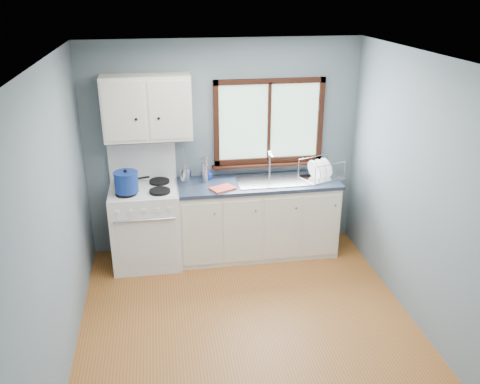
{
  "coord_description": "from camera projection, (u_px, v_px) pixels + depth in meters",
  "views": [
    {
      "loc": [
        -0.73,
        -3.88,
        3.04
      ],
      "look_at": [
        0.05,
        0.9,
        1.05
      ],
      "focal_mm": 38.0,
      "sensor_mm": 36.0,
      "label": 1
    }
  ],
  "objects": [
    {
      "name": "floor",
      "position": [
        250.0,
        331.0,
        4.81
      ],
      "size": [
        3.2,
        3.6,
        0.02
      ],
      "primitive_type": "cube",
      "color": "#9D5D28",
      "rests_on": "ground"
    },
    {
      "name": "wall_front",
      "position": [
        313.0,
        350.0,
        2.68
      ],
      "size": [
        3.2,
        0.02,
        2.5
      ],
      "primitive_type": "cube",
      "color": "slate",
      "rests_on": "ground"
    },
    {
      "name": "soap_bottle",
      "position": [
        209.0,
        171.0,
        5.87
      ],
      "size": [
        0.11,
        0.11,
        0.23
      ],
      "primitive_type": "imported",
      "rotation": [
        0.0,
        0.0,
        0.26
      ],
      "color": "#0D30B0",
      "rests_on": "countertop"
    },
    {
      "name": "wall_back",
      "position": [
        223.0,
        148.0,
        5.98
      ],
      "size": [
        3.2,
        0.02,
        2.5
      ],
      "primitive_type": "cube",
      "color": "slate",
      "rests_on": "ground"
    },
    {
      "name": "countertop",
      "position": [
        258.0,
        183.0,
        5.87
      ],
      "size": [
        1.89,
        0.64,
        0.04
      ],
      "primitive_type": "cube",
      "color": "#1C2536",
      "rests_on": "base_cabinets"
    },
    {
      "name": "ceiling",
      "position": [
        252.0,
        59.0,
        3.85
      ],
      "size": [
        3.2,
        3.6,
        0.02
      ],
      "primitive_type": "cube",
      "color": "white",
      "rests_on": "wall_back"
    },
    {
      "name": "sink",
      "position": [
        273.0,
        186.0,
        5.92
      ],
      "size": [
        0.84,
        0.46,
        0.44
      ],
      "color": "silver",
      "rests_on": "countertop"
    },
    {
      "name": "stockpot",
      "position": [
        126.0,
        182.0,
        5.44
      ],
      "size": [
        0.27,
        0.27,
        0.26
      ],
      "rotation": [
        0.0,
        0.0,
        0.04
      ],
      "color": "navy",
      "rests_on": "gas_range"
    },
    {
      "name": "wall_left",
      "position": [
        55.0,
        224.0,
        4.09
      ],
      "size": [
        0.02,
        3.6,
        2.5
      ],
      "primitive_type": "cube",
      "color": "slate",
      "rests_on": "ground"
    },
    {
      "name": "skillet",
      "position": [
        126.0,
        180.0,
        5.72
      ],
      "size": [
        0.42,
        0.33,
        0.05
      ],
      "rotation": [
        0.0,
        0.0,
        0.26
      ],
      "color": "black",
      "rests_on": "gas_range"
    },
    {
      "name": "dish_towel",
      "position": [
        223.0,
        188.0,
        5.65
      ],
      "size": [
        0.31,
        0.28,
        0.02
      ],
      "primitive_type": "cube",
      "rotation": [
        0.0,
        0.0,
        0.43
      ],
      "color": "#D94837",
      "rests_on": "countertop"
    },
    {
      "name": "base_cabinets",
      "position": [
        257.0,
        221.0,
        6.06
      ],
      "size": [
        1.85,
        0.6,
        0.88
      ],
      "color": "white",
      "rests_on": "floor"
    },
    {
      "name": "gas_range",
      "position": [
        146.0,
        223.0,
        5.82
      ],
      "size": [
        0.76,
        0.69,
        1.36
      ],
      "color": "white",
      "rests_on": "floor"
    },
    {
      "name": "thermos",
      "position": [
        205.0,
        169.0,
        5.8
      ],
      "size": [
        0.09,
        0.09,
        0.31
      ],
      "primitive_type": "cylinder",
      "rotation": [
        0.0,
        0.0,
        -0.36
      ],
      "color": "silver",
      "rests_on": "countertop"
    },
    {
      "name": "dish_rack",
      "position": [
        320.0,
        173.0,
        5.96
      ],
      "size": [
        0.54,
        0.48,
        0.23
      ],
      "rotation": [
        0.0,
        0.0,
        0.36
      ],
      "color": "silver",
      "rests_on": "countertop"
    },
    {
      "name": "upper_cabinets",
      "position": [
        147.0,
        108.0,
        5.48
      ],
      "size": [
        0.95,
        0.35,
        0.7
      ],
      "color": "white",
      "rests_on": "wall_back"
    },
    {
      "name": "window",
      "position": [
        269.0,
        128.0,
        5.94
      ],
      "size": [
        1.36,
        0.1,
        1.03
      ],
      "color": "#9EC6A8",
      "rests_on": "wall_back"
    },
    {
      "name": "utensil_crock",
      "position": [
        186.0,
        175.0,
        5.84
      ],
      "size": [
        0.14,
        0.14,
        0.4
      ],
      "rotation": [
        0.0,
        0.0,
        -0.16
      ],
      "color": "silver",
      "rests_on": "countertop"
    },
    {
      "name": "wall_right",
      "position": [
        427.0,
        198.0,
        4.57
      ],
      "size": [
        0.02,
        3.6,
        2.5
      ],
      "primitive_type": "cube",
      "color": "slate",
      "rests_on": "ground"
    }
  ]
}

